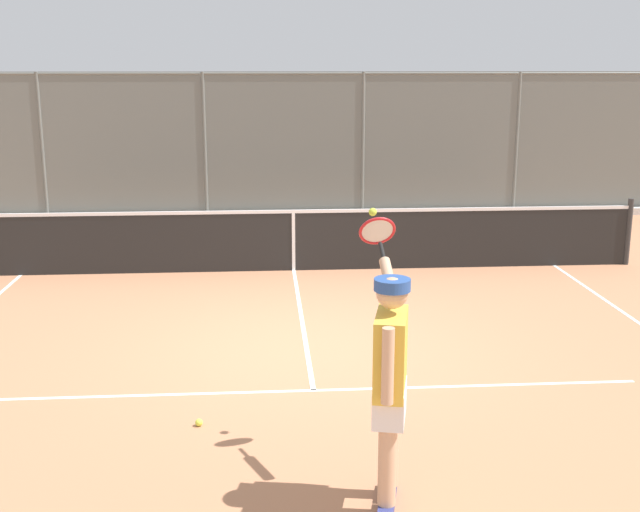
# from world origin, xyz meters

# --- Properties ---
(ground_plane) EXTENTS (60.00, 60.00, 0.00)m
(ground_plane) POSITION_xyz_m (0.00, 0.00, 0.00)
(ground_plane) COLOR #B27551
(court_line_markings) EXTENTS (8.41, 8.67, 0.01)m
(court_line_markings) POSITION_xyz_m (0.00, 1.62, 0.00)
(court_line_markings) COLOR white
(court_line_markings) RESTS_ON ground
(fence_backdrop) EXTENTS (19.32, 1.37, 3.01)m
(fence_backdrop) POSITION_xyz_m (0.00, -8.58, 1.43)
(fence_backdrop) COLOR slate
(fence_backdrop) RESTS_ON ground
(tennis_net) EXTENTS (10.81, 0.09, 1.07)m
(tennis_net) POSITION_xyz_m (0.00, -3.50, 0.49)
(tennis_net) COLOR #2D2D2D
(tennis_net) RESTS_ON ground
(tennis_player) EXTENTS (0.33, 1.44, 2.01)m
(tennis_player) POSITION_xyz_m (-0.40, 3.36, 1.01)
(tennis_player) COLOR navy
(tennis_player) RESTS_ON ground
(tennis_ball_near_net) EXTENTS (0.07, 0.07, 0.07)m
(tennis_ball_near_net) POSITION_xyz_m (1.07, 1.96, 0.03)
(tennis_ball_near_net) COLOR #D6E042
(tennis_ball_near_net) RESTS_ON ground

